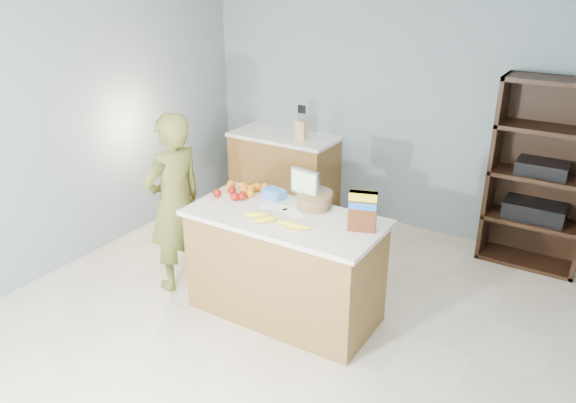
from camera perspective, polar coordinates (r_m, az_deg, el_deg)
The scene contains 15 objects.
floor at distance 4.62m, azimuth -2.35°, elevation -12.97°, with size 4.50×5.00×0.02m, color beige.
walls at distance 3.88m, azimuth -2.75°, elevation 7.15°, with size 4.52×5.02×2.51m.
counter_peninsula at distance 4.60m, azimuth -0.33°, elevation -6.92°, with size 1.56×0.76×0.90m.
back_cabinet at distance 6.63m, azimuth -0.37°, elevation 3.10°, with size 1.24×0.62×0.90m.
shelving_unit at distance 5.76m, azimuth 24.35°, elevation 2.19°, with size 0.90×0.40×1.80m.
person at distance 4.96m, azimuth -11.44°, elevation -0.14°, with size 0.58×0.38×1.60m, color brown.
knife_block at distance 6.26m, azimuth 1.38°, elevation 7.34°, with size 0.12×0.10×0.31m.
envelopes at distance 4.47m, azimuth -0.42°, elevation -0.87°, with size 0.44×0.21×0.00m.
bananas at distance 4.23m, azimuth -1.14°, elevation -2.00°, with size 0.57×0.21×0.04m.
apples at distance 4.71m, azimuth -5.76°, elevation 0.76°, with size 0.29×0.19×0.07m.
oranges at distance 4.81m, azimuth -4.26°, elevation 1.32°, with size 0.37×0.26×0.08m.
blue_carton at distance 4.69m, azimuth -1.42°, elevation 0.80°, with size 0.18×0.12×0.08m, color blue.
salad_bowl at distance 4.51m, azimuth 2.67°, elevation 0.13°, with size 0.30×0.30×0.13m.
tv at distance 4.57m, azimuth 1.72°, elevation 1.80°, with size 0.28×0.12×0.28m.
cereal_box at distance 4.10m, azimuth 7.60°, elevation -0.70°, with size 0.22×0.14×0.31m.
Camera 1 is at (2.13, -3.07, 2.71)m, focal length 35.00 mm.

